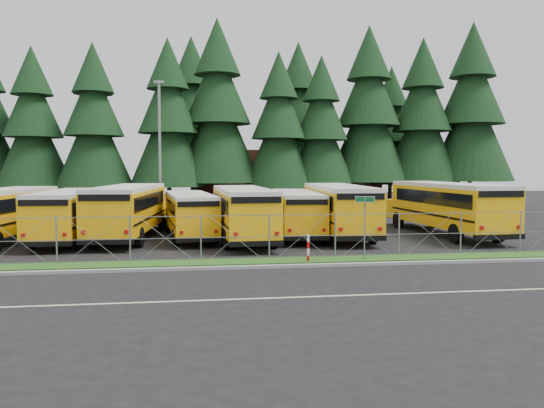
{
  "coord_description": "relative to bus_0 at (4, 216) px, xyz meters",
  "views": [
    {
      "loc": [
        -4.06,
        -24.05,
        4.07
      ],
      "look_at": [
        -0.19,
        4.0,
        2.09
      ],
      "focal_mm": 35.0,
      "sensor_mm": 36.0,
      "label": 1
    }
  ],
  "objects": [
    {
      "name": "brick_building",
      "position": [
        20.49,
        33.98,
        1.55
      ],
      "size": [
        22.0,
        10.0,
        6.0
      ],
      "primitive_type": "cube",
      "color": "brown",
      "rests_on": "ground"
    },
    {
      "name": "conifer_8",
      "position": [
        32.43,
        20.37,
        6.96
      ],
      "size": [
        7.6,
        7.6,
        16.81
      ],
      "primitive_type": null,
      "color": "black",
      "rests_on": "ground"
    },
    {
      "name": "conifer_6",
      "position": [
        22.01,
        19.6,
        5.87
      ],
      "size": [
        6.62,
        6.62,
        14.64
      ],
      "primitive_type": null,
      "color": "black",
      "rests_on": "ground"
    },
    {
      "name": "bus_6",
      "position": [
        18.49,
        0.19,
        0.06
      ],
      "size": [
        3.21,
        11.58,
        3.01
      ],
      "primitive_type": null,
      "rotation": [
        0.0,
        0.0,
        -0.04
      ],
      "color": "#FAA707",
      "rests_on": "ground"
    },
    {
      "name": "bus_0",
      "position": [
        0.0,
        0.0,
        0.0
      ],
      "size": [
        3.98,
        11.28,
        2.89
      ],
      "primitive_type": null,
      "rotation": [
        0.0,
        0.0,
        -0.13
      ],
      "color": "#FAA707",
      "rests_on": "ground"
    },
    {
      "name": "conifer_10",
      "position": [
        -0.55,
        28.47,
        6.88
      ],
      "size": [
        7.53,
        7.53,
        16.65
      ],
      "primitive_type": null,
      "color": "black",
      "rests_on": "ground"
    },
    {
      "name": "light_standard",
      "position": [
        7.69,
        8.52,
        4.06
      ],
      "size": [
        0.7,
        0.35,
        10.14
      ],
      "color": "gray",
      "rests_on": "ground"
    },
    {
      "name": "chainlink_fence",
      "position": [
        14.49,
        -7.02,
        -0.45
      ],
      "size": [
        44.0,
        0.1,
        2.0
      ],
      "primitive_type": null,
      "color": "gray",
      "rests_on": "ground"
    },
    {
      "name": "road_lane_line",
      "position": [
        14.49,
        -14.02,
        -1.44
      ],
      "size": [
        50.0,
        0.12,
        0.01
      ],
      "primitive_type": "cube",
      "color": "beige",
      "rests_on": "ground"
    },
    {
      "name": "bus_2",
      "position": [
        6.51,
        0.66,
        0.06
      ],
      "size": [
        3.71,
        11.7,
        3.02
      ],
      "primitive_type": null,
      "rotation": [
        0.0,
        0.0,
        -0.09
      ],
      "color": "#FAA707",
      "rests_on": "ground"
    },
    {
      "name": "conifer_13",
      "position": [
        31.26,
        25.87,
        6.06
      ],
      "size": [
        6.78,
        6.78,
        15.0
      ],
      "primitive_type": null,
      "color": "black",
      "rests_on": "ground"
    },
    {
      "name": "bus_3",
      "position": [
        9.85,
        0.55,
        -0.15
      ],
      "size": [
        3.5,
        10.06,
        2.58
      ],
      "primitive_type": null,
      "rotation": [
        0.0,
        0.0,
        0.12
      ],
      "color": "#FAA707",
      "rests_on": "ground"
    },
    {
      "name": "conifer_4",
      "position": [
        12.22,
        20.26,
        7.51
      ],
      "size": [
        8.1,
        8.1,
        17.92
      ],
      "primitive_type": null,
      "color": "black",
      "rests_on": "ground"
    },
    {
      "name": "striped_bollard",
      "position": [
        15.02,
        -8.1,
        -0.85
      ],
      "size": [
        0.11,
        0.11,
        1.2
      ],
      "primitive_type": "cylinder",
      "color": "#B20C0C",
      "rests_on": "ground"
    },
    {
      "name": "conifer_5",
      "position": [
        17.87,
        19.28,
        5.96
      ],
      "size": [
        6.7,
        6.7,
        14.82
      ],
      "primitive_type": null,
      "color": "black",
      "rests_on": "ground"
    },
    {
      "name": "conifer_2",
      "position": [
        1.21,
        19.12,
        6.1
      ],
      "size": [
        6.83,
        6.83,
        15.1
      ],
      "primitive_type": null,
      "color": "black",
      "rests_on": "ground"
    },
    {
      "name": "conifer_1",
      "position": [
        -4.24,
        20.14,
        5.99
      ],
      "size": [
        6.72,
        6.72,
        14.87
      ],
      "primitive_type": null,
      "color": "black",
      "rests_on": "ground"
    },
    {
      "name": "ground",
      "position": [
        14.49,
        -6.02,
        -1.45
      ],
      "size": [
        120.0,
        120.0,
        0.0
      ],
      "primitive_type": "plane",
      "color": "black",
      "rests_on": "ground"
    },
    {
      "name": "bus_4",
      "position": [
        12.78,
        -0.92,
        0.02
      ],
      "size": [
        3.15,
        11.29,
        2.93
      ],
      "primitive_type": null,
      "rotation": [
        0.0,
        0.0,
        0.05
      ],
      "color": "#FAA707",
      "rests_on": "ground"
    },
    {
      "name": "street_sign",
      "position": [
        17.54,
        -7.97,
        0.59
      ],
      "size": [
        0.78,
        0.52,
        2.81
      ],
      "color": "gray",
      "rests_on": "ground"
    },
    {
      "name": "curb",
      "position": [
        14.49,
        -9.12,
        -1.39
      ],
      "size": [
        50.0,
        0.25,
        0.12
      ],
      "primitive_type": "cube",
      "color": "gray",
      "rests_on": "ground"
    },
    {
      "name": "conifer_9",
      "position": [
        37.36,
        19.87,
        7.74
      ],
      "size": [
        8.31,
        8.31,
        18.37
      ],
      "primitive_type": null,
      "color": "black",
      "rests_on": "ground"
    },
    {
      "name": "conifer_7",
      "position": [
        27.04,
        20.78,
        7.51
      ],
      "size": [
        8.1,
        8.1,
        17.91
      ],
      "primitive_type": null,
      "color": "black",
      "rests_on": "ground"
    },
    {
      "name": "bus_5",
      "position": [
        16.08,
        0.45,
        -0.12
      ],
      "size": [
        3.05,
        10.24,
        2.65
      ],
      "primitive_type": null,
      "rotation": [
        0.0,
        0.0,
        -0.07
      ],
      "color": "#FAA707",
      "rests_on": "ground"
    },
    {
      "name": "bus_east",
      "position": [
        25.0,
        -0.22,
        0.12
      ],
      "size": [
        3.39,
        12.05,
        3.13
      ],
      "primitive_type": null,
      "rotation": [
        0.0,
        0.0,
        0.05
      ],
      "color": "#FAA707",
      "rests_on": "ground"
    },
    {
      "name": "conifer_12",
      "position": [
        20.97,
        25.89,
        7.2
      ],
      "size": [
        7.82,
        7.82,
        17.28
      ],
      "primitive_type": null,
      "color": "black",
      "rests_on": "ground"
    },
    {
      "name": "conifer_11",
      "position": [
        9.72,
        28.69,
        7.66
      ],
      "size": [
        8.23,
        8.23,
        18.21
      ],
      "primitive_type": null,
      "color": "black",
      "rests_on": "ground"
    },
    {
      "name": "bus_1",
      "position": [
        3.35,
        0.24,
        -0.06
      ],
      "size": [
        2.53,
        10.6,
        2.78
      ],
      "primitive_type": null,
      "rotation": [
        0.0,
        0.0,
        -0.0
      ],
      "color": "#FAA707",
      "rests_on": "ground"
    },
    {
      "name": "conifer_3",
      "position": [
        7.73,
        19.13,
        6.41
      ],
      "size": [
        7.11,
        7.11,
        15.72
      ],
      "primitive_type": null,
      "color": "black",
      "rests_on": "ground"
    },
    {
      "name": "grass_verge",
      "position": [
        14.49,
        -7.72,
        -1.42
      ],
      "size": [
        50.0,
        1.4,
        0.06
      ],
      "primitive_type": "cube",
      "color": "#234C15",
      "rests_on": "ground"
    }
  ]
}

